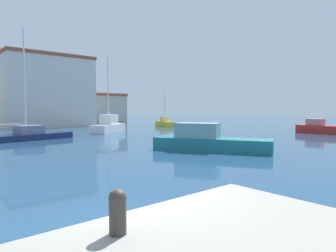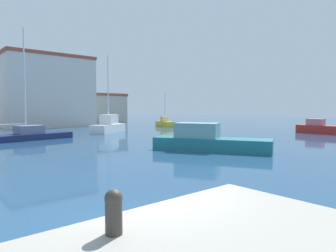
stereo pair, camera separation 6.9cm
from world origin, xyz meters
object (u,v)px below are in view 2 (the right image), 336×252
at_px(mooring_bollard, 114,210).
at_px(motorboat_teal_distant_north, 208,141).
at_px(sailboat_yellow_far_right, 165,123).
at_px(sailboat_white_near_pier, 109,126).
at_px(motorboat_red_distant_east, 321,128).
at_px(sailboat_navy_outer_mooring, 27,135).

distance_m(mooring_bollard, motorboat_teal_distant_north, 16.20).
distance_m(sailboat_yellow_far_right, motorboat_teal_distant_north, 26.97).
xyz_separation_m(sailboat_yellow_far_right, motorboat_teal_distant_north, (-14.99, -22.43, 0.12)).
relative_size(sailboat_white_near_pier, motorboat_teal_distant_north, 1.15).
relative_size(sailboat_white_near_pier, motorboat_red_distant_east, 1.69).
height_order(sailboat_white_near_pier, sailboat_navy_outer_mooring, sailboat_navy_outer_mooring).
height_order(motorboat_teal_distant_north, sailboat_navy_outer_mooring, sailboat_navy_outer_mooring).
distance_m(mooring_bollard, sailboat_yellow_far_right, 42.60).
relative_size(motorboat_teal_distant_north, sailboat_navy_outer_mooring, 0.78).
xyz_separation_m(mooring_bollard, motorboat_teal_distant_north, (12.93, 9.74, -0.66)).
distance_m(motorboat_teal_distant_north, sailboat_navy_outer_mooring, 16.78).
relative_size(motorboat_red_distant_east, sailboat_navy_outer_mooring, 0.53).
xyz_separation_m(sailboat_white_near_pier, motorboat_red_distant_east, (17.35, -16.83, -0.21)).
bearing_deg(motorboat_teal_distant_north, mooring_bollard, -143.01).
bearing_deg(motorboat_red_distant_east, sailboat_white_near_pier, 135.87).
distance_m(sailboat_white_near_pier, sailboat_yellow_far_right, 13.34).
height_order(sailboat_white_near_pier, sailboat_yellow_far_right, sailboat_white_near_pier).
xyz_separation_m(mooring_bollard, sailboat_white_near_pier, (15.42, 27.51, -0.54)).
distance_m(mooring_bollard, sailboat_navy_outer_mooring, 25.50).
relative_size(mooring_bollard, sailboat_white_near_pier, 0.08).
height_order(mooring_bollard, sailboat_yellow_far_right, sailboat_yellow_far_right).
bearing_deg(sailboat_navy_outer_mooring, sailboat_white_near_pier, 15.22).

